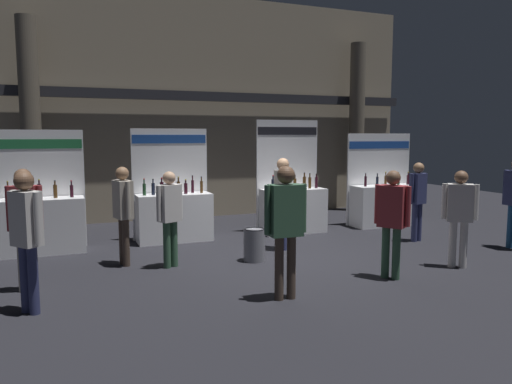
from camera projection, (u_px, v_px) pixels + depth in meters
name	position (u px, v px, depth m)	size (l,w,h in m)	color
ground_plane	(284.00, 256.00, 9.05)	(24.00, 24.00, 0.00)	black
hall_colonnade	(208.00, 110.00, 13.21)	(11.89, 0.98, 5.91)	gray
exhibitor_booth_0	(42.00, 221.00, 9.22)	(1.61, 0.66, 2.33)	white
exhibitor_booth_1	(174.00, 212.00, 10.29)	(1.62, 0.66, 2.37)	white
exhibitor_booth_2	(292.00, 205.00, 11.22)	(1.55, 0.66, 2.58)	white
exhibitor_booth_3	(385.00, 201.00, 12.10)	(1.84, 0.66, 2.27)	white
trash_bin	(254.00, 245.00, 8.66)	(0.39, 0.39, 0.59)	slate
visitor_1	(392.00, 214.00, 7.50)	(0.43, 0.49, 1.69)	#33563D
visitor_2	(123.00, 207.00, 8.29)	(0.32, 0.55, 1.70)	#47382D
visitor_3	(418.00, 196.00, 10.21)	(0.47, 0.28, 1.66)	navy
visitor_4	(283.00, 195.00, 9.46)	(0.27, 0.50, 1.79)	navy
visitor_5	(286.00, 219.00, 6.53)	(0.60, 0.27, 1.82)	#47382D
visitor_6	(25.00, 220.00, 6.87)	(0.48, 0.27, 1.76)	#ADA393
visitor_7	(460.00, 210.00, 8.15)	(0.47, 0.45, 1.64)	silver
visitor_8	(26.00, 229.00, 6.02)	(0.40, 0.43, 1.79)	navy
visitor_9	(170.00, 212.00, 8.17)	(0.48, 0.33, 1.63)	#33563D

